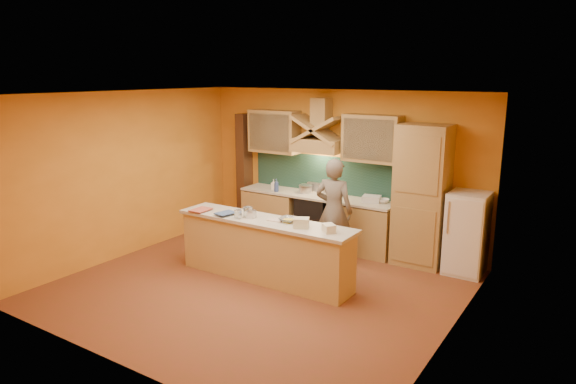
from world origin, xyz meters
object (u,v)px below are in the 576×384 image
Objects in this scene: stove at (316,220)px; mixing_bowl at (289,220)px; fridge at (467,233)px; person at (334,211)px; kitchen_scale at (251,215)px.

stove is 3.32× the size of mixing_bowl.
person is (-1.97, -0.69, 0.22)m from fridge.
mixing_bowl is (-0.15, -1.13, 0.10)m from person.
fridge is at bearing -166.54° from person.
kitchen_scale is (-0.75, -1.25, 0.12)m from person.
kitchen_scale is at bearing -144.52° from fridge.
stove is 7.52× the size of kitchen_scale.
person reaches higher than fridge.
fridge is 3.36m from kitchen_scale.
person is 6.46× the size of mixing_bowl.
mixing_bowl reaches higher than stove.
person is at bearing -160.74° from fridge.
fridge is (2.70, 0.00, 0.20)m from stove.
person is at bearing 44.96° from kitchen_scale.
stove is 1.09m from person.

